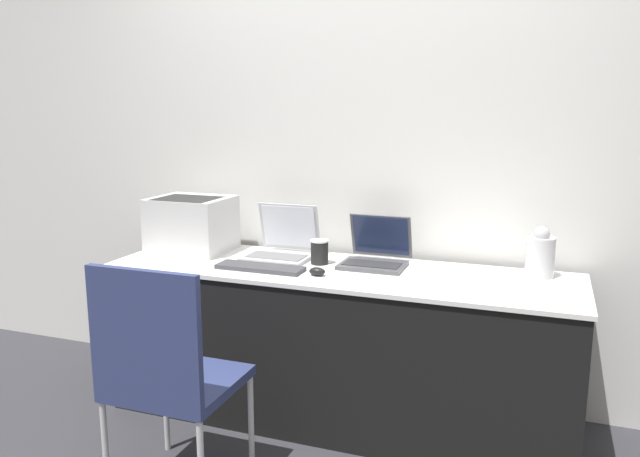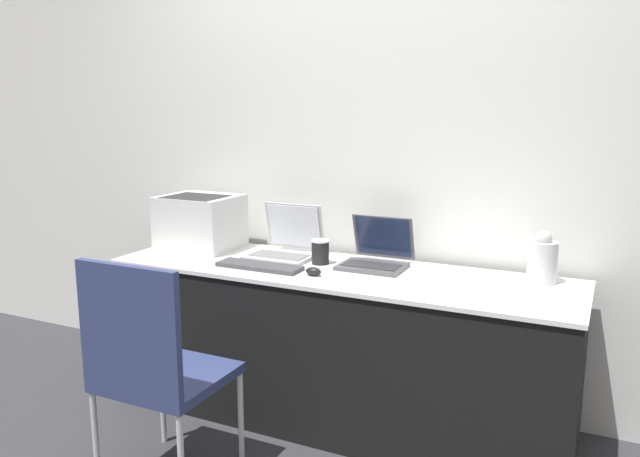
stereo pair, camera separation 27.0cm
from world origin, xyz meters
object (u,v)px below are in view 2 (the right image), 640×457
printer (200,220)px  external_keyboard (259,266)px  laptop_left (286,245)px  coffee_cup (320,252)px  chair (152,361)px  laptop_right (376,255)px  mouse (313,271)px  metal_pitcher (542,260)px

printer → external_keyboard: 0.57m
laptop_left → coffee_cup: laptop_left is taller
laptop_left → coffee_cup: bearing=-16.7°
printer → coffee_cup: printer is taller
chair → coffee_cup: bearing=72.1°
printer → laptop_right: bearing=2.6°
laptop_left → mouse: 0.40m
printer → laptop_left: printer is taller
coffee_cup → laptop_left: bearing=163.3°
printer → metal_pitcher: size_ratio=1.70×
laptop_right → chair: laptop_right is taller
laptop_right → mouse: 0.34m
laptop_left → laptop_right: size_ratio=1.06×
printer → coffee_cup: bearing=-2.4°
laptop_right → coffee_cup: (-0.26, -0.07, 0.01)m
laptop_right → external_keyboard: size_ratio=0.73×
external_keyboard → laptop_right: bearing=30.0°
laptop_right → coffee_cup: laptop_right is taller
coffee_cup → metal_pitcher: 1.00m
coffee_cup → chair: size_ratio=0.12×
printer → chair: bearing=-64.6°
laptop_left → metal_pitcher: 1.22m
mouse → metal_pitcher: metal_pitcher is taller
mouse → metal_pitcher: bearing=19.2°
printer → external_keyboard: (0.50, -0.23, -0.14)m
laptop_left → chair: 0.99m
printer → laptop_right: (0.98, 0.04, -0.10)m
printer → coffee_cup: (0.72, -0.03, -0.09)m
laptop_right → metal_pitcher: bearing=3.2°
external_keyboard → printer: bearing=155.3°
chair → metal_pitcher: bearing=38.0°
external_keyboard → mouse: 0.28m
chair → laptop_left: bearing=86.4°
external_keyboard → chair: chair is taller
external_keyboard → chair: bearing=-95.6°
laptop_left → metal_pitcher: size_ratio=1.40×
coffee_cup → chair: (-0.29, -0.88, -0.27)m
mouse → metal_pitcher: size_ratio=0.33×
laptop_right → chair: 1.13m
laptop_right → coffee_cup: bearing=-163.7°
laptop_left → external_keyboard: laptop_left is taller
coffee_cup → mouse: bearing=-72.6°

